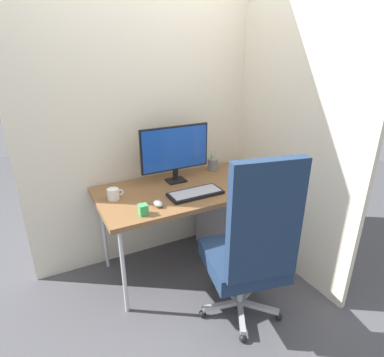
# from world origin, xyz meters

# --- Properties ---
(ground_plane) EXTENTS (8.00, 8.00, 0.00)m
(ground_plane) POSITION_xyz_m (0.00, 0.00, 0.00)
(ground_plane) COLOR #4C4C51
(wall_back) EXTENTS (2.37, 0.04, 2.80)m
(wall_back) POSITION_xyz_m (0.00, 0.38, 1.40)
(wall_back) COLOR beige
(wall_back) RESTS_ON ground_plane
(wall_side_right) EXTENTS (0.04, 1.66, 2.80)m
(wall_side_right) POSITION_xyz_m (0.74, -0.13, 1.40)
(wall_side_right) COLOR beige
(wall_side_right) RESTS_ON ground_plane
(desk) EXTENTS (1.42, 0.70, 0.72)m
(desk) POSITION_xyz_m (0.00, 0.00, 0.68)
(desk) COLOR brown
(desk) RESTS_ON ground_plane
(office_chair) EXTENTS (0.58, 0.61, 1.21)m
(office_chair) POSITION_xyz_m (0.05, -0.73, 0.59)
(office_chair) COLOR black
(office_chair) RESTS_ON ground_plane
(filing_cabinet) EXTENTS (0.38, 0.56, 0.63)m
(filing_cabinet) POSITION_xyz_m (0.41, 0.02, 0.31)
(filing_cabinet) COLOR gray
(filing_cabinet) RESTS_ON ground_plane
(monitor) EXTENTS (0.57, 0.12, 0.45)m
(monitor) POSITION_xyz_m (-0.04, 0.16, 0.98)
(monitor) COLOR black
(monitor) RESTS_ON desk
(keyboard) EXTENTS (0.40, 0.18, 0.02)m
(keyboard) POSITION_xyz_m (-0.02, -0.15, 0.73)
(keyboard) COLOR black
(keyboard) RESTS_ON desk
(mouse) EXTENTS (0.06, 0.10, 0.04)m
(mouse) POSITION_xyz_m (-0.34, -0.19, 0.74)
(mouse) COLOR gray
(mouse) RESTS_ON desk
(pen_holder) EXTENTS (0.09, 0.09, 0.18)m
(pen_holder) POSITION_xyz_m (0.35, 0.23, 0.77)
(pen_holder) COLOR slate
(pen_holder) RESTS_ON desk
(notebook) EXTENTS (0.17, 0.23, 0.03)m
(notebook) POSITION_xyz_m (0.49, -0.04, 0.73)
(notebook) COLOR #334C8C
(notebook) RESTS_ON desk
(coffee_mug) EXTENTS (0.12, 0.08, 0.08)m
(coffee_mug) POSITION_xyz_m (-0.58, 0.05, 0.76)
(coffee_mug) COLOR white
(coffee_mug) RESTS_ON desk
(desk_clamp_accessory) EXTENTS (0.06, 0.06, 0.07)m
(desk_clamp_accessory) POSITION_xyz_m (-0.46, -0.25, 0.75)
(desk_clamp_accessory) COLOR #3FAD59
(desk_clamp_accessory) RESTS_ON desk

